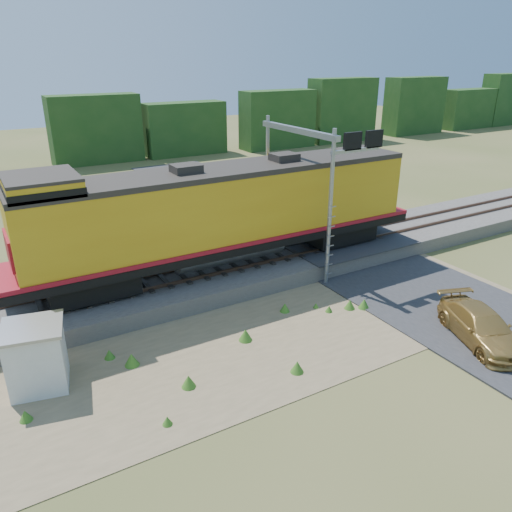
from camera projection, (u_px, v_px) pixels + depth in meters
ground at (301, 332)px, 20.38m from camera, size 140.00×140.00×0.00m
ballast at (232, 272)px, 25.03m from camera, size 70.00×5.00×0.80m
rails at (232, 263)px, 24.85m from camera, size 70.00×1.54×0.16m
dirt_shoulder at (253, 340)px, 19.84m from camera, size 26.00×8.00×0.03m
road at (410, 286)px, 24.22m from camera, size 7.00×66.00×0.86m
tree_line_north at (82, 135)px, 49.60m from camera, size 130.00×3.00×6.50m
weed_clumps at (224, 355)px, 18.82m from camera, size 15.00×6.20×0.56m
locomotive at (223, 212)px, 23.62m from camera, size 20.67×3.15×5.33m
shed at (37, 356)px, 16.69m from camera, size 2.31×2.31×2.32m
signal_gantry at (312, 162)px, 24.45m from camera, size 2.99×6.20×7.54m
car at (481, 327)px, 19.52m from camera, size 3.30×4.84×1.30m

